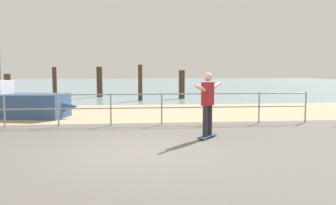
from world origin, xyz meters
name	(u,v)px	position (x,y,z in m)	size (l,w,h in m)	color
ground_plane	(134,165)	(0.00, -1.00, 0.00)	(24.00, 10.00, 0.04)	#605B56
beach_strip	(133,113)	(0.00, 7.00, 0.00)	(24.00, 6.00, 0.04)	tan
sea_surface	(133,84)	(0.00, 35.00, 0.00)	(72.00, 50.00, 0.04)	#75939E
railing_fence	(85,105)	(-1.52, 3.60, 0.70)	(14.74, 0.05, 1.05)	gray
sailboat	(12,104)	(-4.53, 6.01, 0.52)	(5.07, 2.39, 4.52)	#335184
skateboard	(207,136)	(1.93, 1.30, 0.07)	(0.66, 0.75, 0.08)	#334C8C
skateboarder	(208,100)	(1.93, 1.30, 1.02)	(0.98, 1.18, 1.65)	#26262B
groyne_post_0	(8,87)	(-7.33, 13.65, 0.78)	(0.38, 0.38, 1.55)	#422D1E
groyne_post_1	(55,83)	(-4.74, 14.16, 0.98)	(0.26, 0.26, 1.96)	#422D1E
groyne_post_2	(100,82)	(-2.15, 15.39, 0.99)	(0.38, 0.38, 1.99)	#422D1E
groyne_post_3	(140,83)	(0.43, 12.34, 1.04)	(0.25, 0.25, 2.08)	#422D1E
groyne_post_4	(182,85)	(3.02, 13.57, 0.88)	(0.37, 0.37, 1.76)	#422D1E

